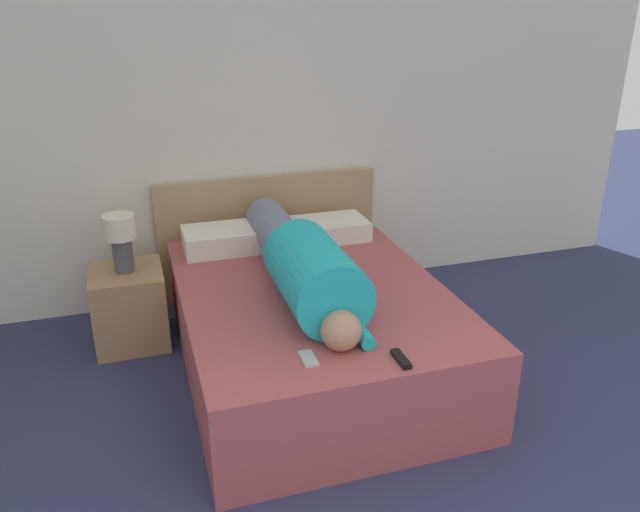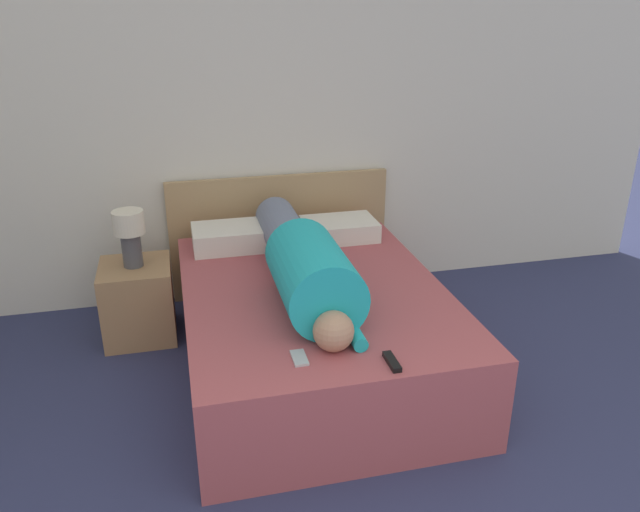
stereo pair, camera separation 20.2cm
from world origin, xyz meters
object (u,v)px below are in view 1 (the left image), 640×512
bed (312,328)px  tv_remote (401,359)px  nightstand (130,307)px  cell_phone (308,358)px  pillow_near_headboard (224,239)px  table_lamp (121,237)px  pillow_second (330,229)px  person_lying (303,263)px

bed → tv_remote: tv_remote is taller
tv_remote → nightstand: bearing=128.2°
nightstand → cell_phone: (0.76, -1.32, 0.27)m
pillow_near_headboard → cell_phone: size_ratio=3.91×
nightstand → table_lamp: size_ratio=1.37×
cell_phone → pillow_second: bearing=68.1°
pillow_near_headboard → tv_remote: bearing=-71.3°
person_lying → tv_remote: bearing=-75.0°
bed → table_lamp: (-0.99, 0.62, 0.44)m
nightstand → table_lamp: bearing=180.0°
bed → person_lying: bearing=-159.0°
table_lamp → pillow_near_headboard: table_lamp is taller
table_lamp → pillow_second: (1.33, 0.10, -0.13)m
nightstand → cell_phone: bearing=-60.1°
nightstand → cell_phone: size_ratio=3.71×
table_lamp → cell_phone: (0.76, -1.32, -0.18)m
bed → nightstand: (-0.99, 0.62, -0.01)m
pillow_second → tv_remote: pillow_second is taller
table_lamp → tv_remote: bearing=-51.8°
person_lying → pillow_near_headboard: 0.81m
bed → pillow_near_headboard: bearing=117.1°
pillow_near_headboard → cell_phone: bearing=-84.5°
nightstand → pillow_second: (1.33, 0.10, 0.33)m
pillow_near_headboard → pillow_second: 0.71m
table_lamp → person_lying: bearing=-34.6°
pillow_second → cell_phone: pillow_second is taller
pillow_near_headboard → cell_phone: 1.43m
cell_phone → pillow_near_headboard: bearing=95.5°
pillow_near_headboard → pillow_second: size_ratio=1.05×
nightstand → pillow_second: 1.37m
pillow_near_headboard → person_lying: bearing=-67.5°
pillow_near_headboard → tv_remote: (0.53, -1.56, -0.06)m
nightstand → pillow_near_headboard: 0.71m
person_lying → table_lamp: bearing=145.4°
bed → pillow_second: 0.86m
table_lamp → nightstand: bearing=0.0°
bed → tv_remote: 0.89m
pillow_near_headboard → table_lamp: bearing=-170.6°
nightstand → bed: bearing=-32.0°
person_lying → pillow_near_headboard: (-0.31, 0.74, -0.10)m
cell_phone → tv_remote: bearing=-19.3°
table_lamp → pillow_near_headboard: size_ratio=0.69×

